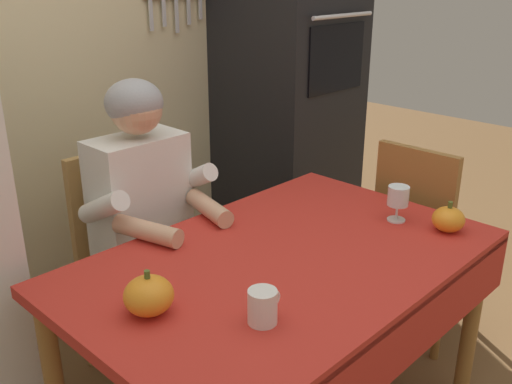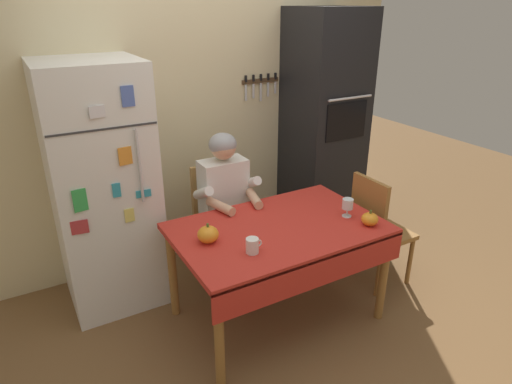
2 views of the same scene
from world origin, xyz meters
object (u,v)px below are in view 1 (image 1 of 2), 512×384
(pumpkin_medium, at_px, (149,295))
(pumpkin_large, at_px, (448,219))
(chair_behind_person, at_px, (128,253))
(coffee_mug, at_px, (263,306))
(wine_glass, at_px, (398,197))
(seated_person, at_px, (152,215))
(chair_right_side, at_px, (421,235))
(wall_oven, at_px, (289,81))
(dining_table, at_px, (288,281))

(pumpkin_medium, bearing_deg, pumpkin_large, -17.66)
(chair_behind_person, xyz_separation_m, coffee_mug, (-0.22, -0.98, 0.28))
(wine_glass, bearing_deg, coffee_mug, -173.32)
(coffee_mug, bearing_deg, seated_person, 74.30)
(chair_right_side, distance_m, pumpkin_large, 0.52)
(pumpkin_large, bearing_deg, seated_person, 126.43)
(chair_right_side, height_order, coffee_mug, chair_right_side)
(wall_oven, xyz_separation_m, pumpkin_large, (-0.50, -1.19, -0.27))
(seated_person, bearing_deg, coffee_mug, -105.70)
(coffee_mug, bearing_deg, chair_right_side, 8.79)
(seated_person, bearing_deg, wall_oven, 15.56)
(coffee_mug, distance_m, pumpkin_medium, 0.31)
(wall_oven, distance_m, pumpkin_large, 1.32)
(seated_person, bearing_deg, wine_glass, -49.32)
(dining_table, bearing_deg, pumpkin_medium, 172.45)
(wine_glass, bearing_deg, chair_right_side, 13.00)
(pumpkin_large, bearing_deg, coffee_mug, 174.57)
(pumpkin_medium, bearing_deg, seated_person, 53.24)
(chair_right_side, bearing_deg, coffee_mug, -171.21)
(wine_glass, relative_size, pumpkin_large, 1.18)
(seated_person, distance_m, wine_glass, 0.92)
(chair_right_side, height_order, pumpkin_large, chair_right_side)
(seated_person, xyz_separation_m, coffee_mug, (-0.22, -0.79, 0.05))
(dining_table, xyz_separation_m, wine_glass, (0.50, -0.09, 0.18))
(coffee_mug, distance_m, pumpkin_large, 0.87)
(chair_right_side, bearing_deg, wall_oven, 80.77)
(coffee_mug, xyz_separation_m, pumpkin_medium, (-0.18, 0.25, 0.01))
(chair_behind_person, bearing_deg, wine_glass, -55.97)
(wine_glass, distance_m, pumpkin_large, 0.19)
(dining_table, relative_size, pumpkin_large, 12.28)
(wall_oven, height_order, dining_table, wall_oven)
(chair_behind_person, distance_m, pumpkin_medium, 0.88)
(dining_table, bearing_deg, seated_person, 98.96)
(wall_oven, distance_m, pumpkin_medium, 1.79)
(chair_right_side, bearing_deg, seated_person, 148.94)
(wall_oven, relative_size, wine_glass, 15.67)
(chair_behind_person, distance_m, wine_glass, 1.11)
(chair_behind_person, distance_m, chair_right_side, 1.27)
(pumpkin_large, height_order, pumpkin_medium, pumpkin_medium)
(chair_behind_person, xyz_separation_m, pumpkin_medium, (-0.40, -0.73, 0.28))
(pumpkin_medium, bearing_deg, wine_glass, -8.82)
(seated_person, height_order, wine_glass, seated_person)
(chair_right_side, bearing_deg, pumpkin_medium, 177.46)
(chair_behind_person, relative_size, chair_right_side, 1.00)
(wine_glass, height_order, pumpkin_medium, wine_glass)
(dining_table, relative_size, chair_right_side, 1.51)
(dining_table, height_order, pumpkin_large, pumpkin_large)
(dining_table, bearing_deg, chair_right_side, 0.25)
(pumpkin_large, bearing_deg, chair_behind_person, 121.23)
(chair_behind_person, xyz_separation_m, pumpkin_large, (0.64, -1.06, 0.27))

